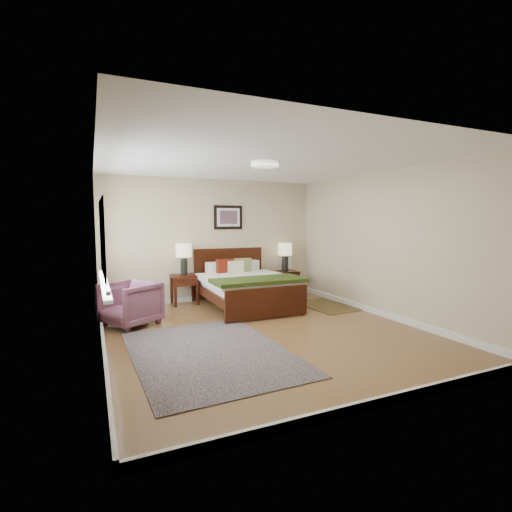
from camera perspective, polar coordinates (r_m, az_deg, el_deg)
name	(u,v)px	position (r m, az deg, el deg)	size (l,w,h in m)	color
floor	(264,331)	(5.67, 1.29, -11.47)	(5.00, 5.00, 0.00)	brown
back_wall	(213,240)	(7.77, -6.60, 2.47)	(4.50, 0.04, 2.50)	#C3B18E
front_wall	(390,268)	(3.36, 19.85, -1.72)	(4.50, 0.04, 2.50)	#C3B18E
left_wall	(98,254)	(4.92, -23.10, 0.34)	(0.04, 5.00, 2.50)	#C3B18E
right_wall	(383,244)	(6.71, 18.96, 1.74)	(0.04, 5.00, 2.50)	#C3B18E
ceiling	(265,161)	(5.49, 1.35, 14.35)	(4.50, 5.00, 0.02)	white
window	(101,240)	(5.61, -22.72, 2.23)	(0.11, 2.72, 1.32)	silver
door	(106,294)	(3.21, -22.08, -5.37)	(0.06, 1.00, 2.18)	silver
ceil_fixture	(265,164)	(5.48, 1.35, 13.99)	(0.44, 0.44, 0.08)	white
bed	(245,282)	(7.06, -1.67, -4.03)	(1.62, 1.95, 1.05)	#351208
wall_art	(228,217)	(7.83, -4.29, 5.95)	(0.62, 0.05, 0.50)	black
nightstand_left	(185,281)	(7.43, -10.94, -3.80)	(0.50, 0.45, 0.59)	#351208
nightstand_right	(285,280)	(8.26, 4.50, -3.72)	(0.54, 0.41, 0.54)	#351208
lamp_left	(184,254)	(7.39, -11.05, 0.36)	(0.30, 0.30, 0.61)	black
lamp_right	(285,252)	(8.19, 4.49, 0.58)	(0.30, 0.30, 0.61)	black
armchair	(130,304)	(6.20, -18.78, -6.97)	(0.74, 0.76, 0.69)	brown
rug_persian	(210,352)	(4.84, -7.16, -14.48)	(1.83, 2.59, 0.01)	#0B0E3B
rug_navy	(326,306)	(7.38, 10.74, -7.51)	(0.82, 1.23, 0.01)	black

